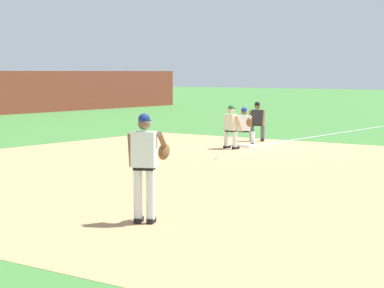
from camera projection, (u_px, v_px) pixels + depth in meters
ground_plane at (247, 147)px, 25.35m from camera, size 160.00×160.00×0.00m
infield_dirt_patch at (213, 172)px, 18.99m from camera, size 18.00×18.00×0.01m
foul_line_stripe at (329, 135)px, 30.35m from camera, size 12.45×0.10×0.00m
first_base_bag at (247, 146)px, 25.35m from camera, size 0.38×0.38×0.09m
baseball at (216, 158)px, 21.81m from camera, size 0.07×0.07×0.07m
pitcher at (146, 161)px, 12.56m from camera, size 0.82×0.59×1.86m
first_baseman at (244, 125)px, 25.74m from camera, size 0.84×0.99×1.34m
baserunner at (231, 125)px, 24.72m from camera, size 0.51×0.64×1.46m
umpire at (257, 120)px, 27.45m from camera, size 0.59×0.67×1.46m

